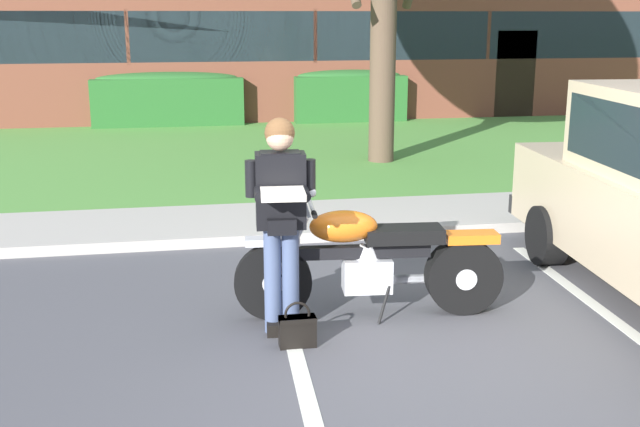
{
  "coord_description": "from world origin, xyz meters",
  "views": [
    {
      "loc": [
        -1.81,
        -5.18,
        2.45
      ],
      "look_at": [
        -0.69,
        0.99,
        0.85
      ],
      "focal_mm": 43.82,
      "sensor_mm": 36.0,
      "label": 1
    }
  ],
  "objects_px": {
    "hedge_left": "(168,98)",
    "brick_building": "(284,34)",
    "motorcycle": "(379,259)",
    "hedge_center_left": "(348,95)",
    "rider_person": "(281,209)",
    "handbag": "(297,328)"
  },
  "relations": [
    {
      "from": "hedge_left",
      "to": "brick_building",
      "type": "relative_size",
      "value": 0.13
    },
    {
      "from": "motorcycle",
      "to": "hedge_center_left",
      "type": "xyz_separation_m",
      "value": [
        2.35,
        11.92,
        0.16
      ]
    },
    {
      "from": "rider_person",
      "to": "hedge_left",
      "type": "distance_m",
      "value": 12.18
    },
    {
      "from": "handbag",
      "to": "hedge_left",
      "type": "relative_size",
      "value": 0.11
    },
    {
      "from": "motorcycle",
      "to": "brick_building",
      "type": "xyz_separation_m",
      "value": [
        1.56,
        17.2,
        1.42
      ]
    },
    {
      "from": "handbag",
      "to": "brick_building",
      "type": "relative_size",
      "value": 0.01
    },
    {
      "from": "hedge_left",
      "to": "hedge_center_left",
      "type": "xyz_separation_m",
      "value": [
        4.14,
        -0.0,
        -0.0
      ]
    },
    {
      "from": "rider_person",
      "to": "hedge_center_left",
      "type": "relative_size",
      "value": 0.66
    },
    {
      "from": "rider_person",
      "to": "motorcycle",
      "type": "bearing_deg",
      "value": 14.69
    },
    {
      "from": "motorcycle",
      "to": "rider_person",
      "type": "relative_size",
      "value": 1.32
    },
    {
      "from": "rider_person",
      "to": "handbag",
      "type": "bearing_deg",
      "value": -75.64
    },
    {
      "from": "rider_person",
      "to": "brick_building",
      "type": "xyz_separation_m",
      "value": [
        2.4,
        17.42,
        0.91
      ]
    },
    {
      "from": "hedge_left",
      "to": "hedge_center_left",
      "type": "height_order",
      "value": "same"
    },
    {
      "from": "hedge_center_left",
      "to": "brick_building",
      "type": "distance_m",
      "value": 5.49
    },
    {
      "from": "rider_person",
      "to": "handbag",
      "type": "distance_m",
      "value": 0.92
    },
    {
      "from": "rider_person",
      "to": "brick_building",
      "type": "distance_m",
      "value": 17.61
    },
    {
      "from": "motorcycle",
      "to": "hedge_left",
      "type": "distance_m",
      "value": 12.05
    },
    {
      "from": "rider_person",
      "to": "brick_building",
      "type": "height_order",
      "value": "brick_building"
    },
    {
      "from": "motorcycle",
      "to": "rider_person",
      "type": "distance_m",
      "value": 1.01
    },
    {
      "from": "handbag",
      "to": "hedge_center_left",
      "type": "bearing_deg",
      "value": 75.93
    },
    {
      "from": "motorcycle",
      "to": "hedge_left",
      "type": "bearing_deg",
      "value": 98.52
    },
    {
      "from": "handbag",
      "to": "hedge_left",
      "type": "height_order",
      "value": "hedge_left"
    }
  ]
}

